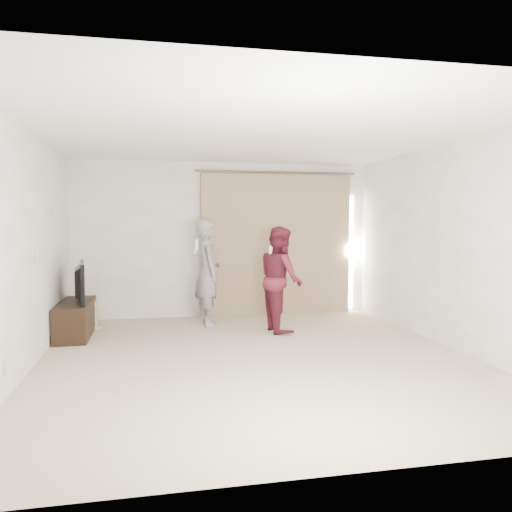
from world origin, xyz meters
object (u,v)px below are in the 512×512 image
(tv_console, at_px, (76,319))
(person_man, at_px, (208,272))
(person_woman, at_px, (281,279))
(tv, at_px, (75,282))

(tv_console, bearing_deg, person_man, 10.56)
(person_man, height_order, person_woman, person_man)
(tv_console, bearing_deg, tv, -90.00)
(tv, bearing_deg, tv_console, -8.30)
(tv, relative_size, person_man, 0.59)
(tv, xyz_separation_m, person_woman, (2.90, -0.25, 0.01))
(person_man, distance_m, person_woman, 1.17)
(tv, distance_m, person_man, 1.94)
(tv, height_order, person_woman, person_woman)
(person_woman, bearing_deg, tv, 174.98)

